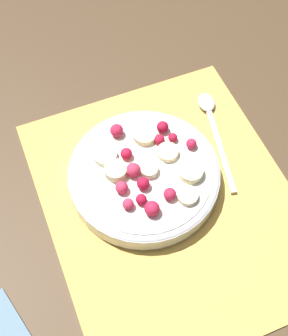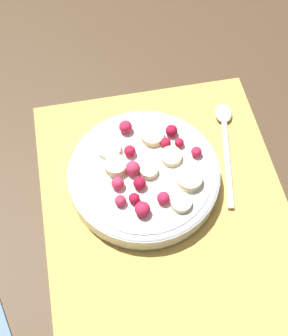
% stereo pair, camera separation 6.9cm
% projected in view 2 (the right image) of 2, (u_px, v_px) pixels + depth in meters
% --- Properties ---
extents(ground_plane, '(3.00, 3.00, 0.00)m').
position_uv_depth(ground_plane, '(165.00, 207.00, 0.70)').
color(ground_plane, '#4C3823').
extents(placemat, '(0.45, 0.36, 0.01)m').
position_uv_depth(placemat, '(166.00, 206.00, 0.70)').
color(placemat, '#E0B251').
rests_on(placemat, ground_plane).
extents(fruit_bowl, '(0.23, 0.23, 0.05)m').
position_uv_depth(fruit_bowl, '(144.00, 174.00, 0.70)').
color(fruit_bowl, silver).
rests_on(fruit_bowl, placemat).
extents(spoon, '(0.20, 0.06, 0.01)m').
position_uv_depth(spoon, '(225.00, 132.00, 0.76)').
color(spoon, silver).
rests_on(spoon, placemat).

